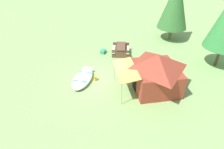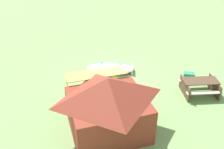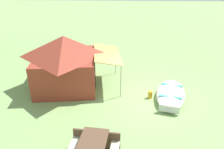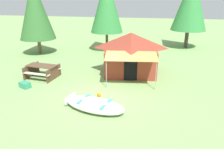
{
  "view_description": "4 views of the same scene",
  "coord_description": "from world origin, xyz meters",
  "px_view_note": "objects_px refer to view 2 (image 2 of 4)",
  "views": [
    {
      "loc": [
        11.54,
        0.31,
        8.25
      ],
      "look_at": [
        0.68,
        0.71,
        1.0
      ],
      "focal_mm": 31.38,
      "sensor_mm": 36.0,
      "label": 1
    },
    {
      "loc": [
        2.15,
        11.81,
        7.56
      ],
      "look_at": [
        0.19,
        0.56,
        0.94
      ],
      "focal_mm": 41.15,
      "sensor_mm": 36.0,
      "label": 2
    },
    {
      "loc": [
        -8.57,
        0.83,
        5.11
      ],
      "look_at": [
        -0.15,
        1.28,
        1.15
      ],
      "focal_mm": 34.24,
      "sensor_mm": 36.0,
      "label": 3
    },
    {
      "loc": [
        2.3,
        -9.24,
        4.65
      ],
      "look_at": [
        0.21,
        1.09,
        0.73
      ],
      "focal_mm": 33.97,
      "sensor_mm": 36.0,
      "label": 4
    }
  ],
  "objects_px": {
    "cooler_box": "(189,75)",
    "fuel_can": "(114,77)",
    "beached_rowboat": "(111,68)",
    "canvas_cabin_tent": "(108,104)",
    "picnic_table": "(200,85)"
  },
  "relations": [
    {
      "from": "cooler_box",
      "to": "fuel_can",
      "type": "relative_size",
      "value": 1.76
    },
    {
      "from": "beached_rowboat",
      "to": "canvas_cabin_tent",
      "type": "relative_size",
      "value": 0.67
    },
    {
      "from": "beached_rowboat",
      "to": "picnic_table",
      "type": "relative_size",
      "value": 1.57
    },
    {
      "from": "canvas_cabin_tent",
      "to": "beached_rowboat",
      "type": "bearing_deg",
      "value": -100.99
    },
    {
      "from": "fuel_can",
      "to": "beached_rowboat",
      "type": "bearing_deg",
      "value": -88.29
    },
    {
      "from": "beached_rowboat",
      "to": "canvas_cabin_tent",
      "type": "bearing_deg",
      "value": 79.01
    },
    {
      "from": "beached_rowboat",
      "to": "fuel_can",
      "type": "relative_size",
      "value": 9.01
    },
    {
      "from": "beached_rowboat",
      "to": "canvas_cabin_tent",
      "type": "distance_m",
      "value": 5.17
    },
    {
      "from": "picnic_table",
      "to": "canvas_cabin_tent",
      "type": "bearing_deg",
      "value": 20.55
    },
    {
      "from": "picnic_table",
      "to": "cooler_box",
      "type": "xyz_separation_m",
      "value": [
        -0.19,
        -1.58,
        -0.34
      ]
    },
    {
      "from": "canvas_cabin_tent",
      "to": "fuel_can",
      "type": "bearing_deg",
      "value": -103.79
    },
    {
      "from": "beached_rowboat",
      "to": "cooler_box",
      "type": "xyz_separation_m",
      "value": [
        -4.3,
        1.47,
        -0.06
      ]
    },
    {
      "from": "cooler_box",
      "to": "fuel_can",
      "type": "xyz_separation_m",
      "value": [
        4.27,
        -0.55,
        0.01
      ]
    },
    {
      "from": "picnic_table",
      "to": "cooler_box",
      "type": "distance_m",
      "value": 1.63
    },
    {
      "from": "cooler_box",
      "to": "fuel_can",
      "type": "bearing_deg",
      "value": -7.31
    }
  ]
}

